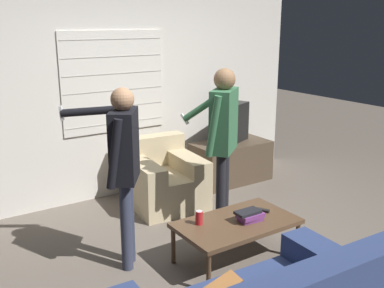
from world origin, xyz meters
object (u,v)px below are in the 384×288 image
at_px(soda_can, 199,218).
at_px(spare_remote, 263,210).
at_px(coffee_table, 237,225).
at_px(book_stack, 250,215).
at_px(armchair_beige, 163,179).
at_px(person_left_standing, 123,157).
at_px(tv, 232,123).
at_px(person_right_standing, 223,130).

distance_m(soda_can, spare_remote, 0.66).
relative_size(soda_can, spare_remote, 0.94).
bearing_deg(coffee_table, book_stack, -27.73).
height_order(armchair_beige, spare_remote, armchair_beige).
bearing_deg(person_left_standing, book_stack, -84.22).
relative_size(armchair_beige, book_stack, 3.67).
relative_size(tv, spare_remote, 4.77).
relative_size(person_right_standing, book_stack, 6.54).
distance_m(armchair_beige, spare_remote, 1.50).
xyz_separation_m(armchair_beige, book_stack, (-0.00, -1.57, 0.13)).
height_order(tv, soda_can, tv).
bearing_deg(person_left_standing, spare_remote, -75.67).
height_order(person_right_standing, book_stack, person_right_standing).
xyz_separation_m(armchair_beige, spare_remote, (0.23, -1.48, 0.09)).
relative_size(person_left_standing, person_right_standing, 0.95).
bearing_deg(soda_can, armchair_beige, 72.99).
height_order(coffee_table, person_right_standing, person_right_standing).
distance_m(armchair_beige, person_right_standing, 1.19).
bearing_deg(armchair_beige, person_left_standing, 51.77).
xyz_separation_m(person_left_standing, soda_can, (0.55, -0.34, -0.56)).
bearing_deg(book_stack, coffee_table, 152.27).
height_order(coffee_table, spare_remote, spare_remote).
xyz_separation_m(armchair_beige, person_right_standing, (0.19, -0.89, 0.76)).
bearing_deg(soda_can, book_stack, -24.63).
distance_m(tv, book_stack, 2.15).
height_order(tv, book_stack, tv).
bearing_deg(spare_remote, armchair_beige, 70.73).
distance_m(book_stack, soda_can, 0.46).
distance_m(coffee_table, person_right_standing, 1.00).
height_order(person_left_standing, book_stack, person_left_standing).
xyz_separation_m(tv, spare_remote, (-0.94, -1.68, -0.40)).
bearing_deg(armchair_beige, tv, -165.90).
distance_m(tv, person_left_standing, 2.48).
bearing_deg(tv, armchair_beige, -13.29).
xyz_separation_m(coffee_table, soda_can, (-0.31, 0.14, 0.10)).
height_order(person_right_standing, soda_can, person_right_standing).
bearing_deg(book_stack, spare_remote, 20.51).
relative_size(tv, soda_can, 5.05).
relative_size(coffee_table, book_stack, 4.21).
xyz_separation_m(coffee_table, person_left_standing, (-0.86, 0.48, 0.66)).
relative_size(person_left_standing, book_stack, 6.24).
bearing_deg(tv, book_stack, 33.68).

